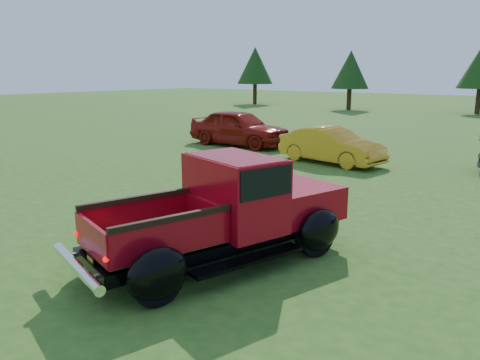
{
  "coord_description": "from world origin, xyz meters",
  "views": [
    {
      "loc": [
        4.3,
        -6.07,
        2.91
      ],
      "look_at": [
        -0.58,
        0.2,
        1.08
      ],
      "focal_mm": 35.0,
      "sensor_mm": 36.0,
      "label": 1
    }
  ],
  "objects": [
    {
      "name": "ground",
      "position": [
        0.0,
        0.0,
        0.0
      ],
      "size": [
        120.0,
        120.0,
        0.0
      ],
      "primitive_type": "plane",
      "color": "#2A5719",
      "rests_on": "ground"
    },
    {
      "name": "show_car_yellow",
      "position": [
        -2.64,
        7.7,
        0.58
      ],
      "size": [
        3.68,
        1.74,
        1.17
      ],
      "primitive_type": "imported",
      "rotation": [
        0.0,
        0.0,
        1.42
      ],
      "color": "orange",
      "rests_on": "ground"
    },
    {
      "name": "tree_west",
      "position": [
        -12.0,
        29.0,
        3.11
      ],
      "size": [
        2.94,
        2.94,
        4.6
      ],
      "color": "#332114",
      "rests_on": "ground"
    },
    {
      "name": "tree_far_west",
      "position": [
        -22.0,
        30.0,
        3.52
      ],
      "size": [
        3.33,
        3.33,
        5.2
      ],
      "color": "#332114",
      "rests_on": "ground"
    },
    {
      "name": "pickup_truck",
      "position": [
        -0.16,
        -0.48,
        0.78
      ],
      "size": [
        3.05,
        4.71,
        1.64
      ],
      "rotation": [
        0.0,
        0.0,
        -0.28
      ],
      "color": "black",
      "rests_on": "ground"
    },
    {
      "name": "show_car_red",
      "position": [
        -7.38,
        8.86,
        0.73
      ],
      "size": [
        4.28,
        1.76,
        1.45
      ],
      "primitive_type": "imported",
      "rotation": [
        0.0,
        0.0,
        1.58
      ],
      "color": "maroon",
      "rests_on": "ground"
    }
  ]
}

